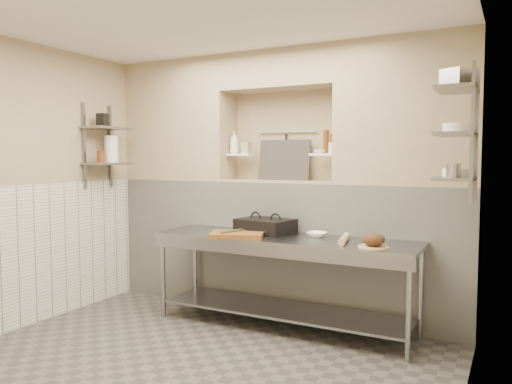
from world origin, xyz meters
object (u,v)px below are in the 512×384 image
Objects in this scene: mixing_bowl at (317,234)px; bread_loaf at (374,239)px; rolling_pin at (344,239)px; cutting_board at (237,235)px; bowl_alcove at (320,151)px; panini_press at (265,226)px; bottle_soap at (234,143)px; jug_left at (111,149)px; prep_table at (283,263)px.

bread_loaf is at bearing -27.45° from mixing_bowl.
mixing_bowl is at bearing 150.87° from rolling_pin.
rolling_pin reaches higher than cutting_board.
cutting_board is 1.23m from bowl_alcove.
panini_press is 4.86× the size of bowl_alcove.
mixing_bowl is 1.51m from bottle_soap.
cutting_board is at bearing -101.34° from panini_press.
mixing_bowl is at bearing 5.39° from jug_left.
rolling_pin is 0.34m from bread_loaf.
panini_press is 1.43× the size of rolling_pin.
bottle_soap is (-1.78, 0.71, 0.87)m from bread_loaf.
bowl_alcove is (-0.76, 0.71, 0.76)m from bread_loaf.
bread_loaf is 1.29m from bowl_alcove.
rolling_pin is (1.02, 0.18, 0.01)m from cutting_board.
panini_press is at bearing -136.39° from bowl_alcove.
cutting_board is 1.32m from bread_loaf.
rolling_pin is 2.87m from jug_left.
prep_table is 8.53× the size of jug_left.
bottle_soap is at bearing 25.49° from jug_left.
bread_loaf is at bearing -9.91° from prep_table.
cutting_board is 1.67× the size of jug_left.
bowl_alcove is at bearing 136.81° from bread_loaf.
panini_press is at bearing 169.60° from rolling_pin.
cutting_board is at bearing -154.17° from prep_table.
bottle_soap is at bearing 159.08° from rolling_pin.
bread_loaf is (1.32, 0.03, 0.05)m from cutting_board.
bowl_alcove reaches higher than panini_press.
prep_table is at bearing 25.83° from cutting_board.
jug_left is (-2.29, -0.61, 0.03)m from bowl_alcove.
panini_press is at bearing 150.99° from prep_table.
panini_press is 3.13× the size of bread_loaf.
bread_loaf is (1.18, -0.31, -0.00)m from panini_press.
rolling_pin is 3.40× the size of bowl_alcove.
jug_left is at bearing -163.10° from panini_press.
panini_press is at bearing 67.96° from cutting_board.
bottle_soap is at bearing 121.82° from cutting_board.
prep_table is 2.41m from jug_left.
mixing_bowl is (0.55, 0.02, -0.05)m from panini_press.
prep_table is 4.33× the size of panini_press.
mixing_bowl is 2.57m from jug_left.
prep_table is 6.19× the size of rolling_pin.
jug_left reaches higher than mixing_bowl.
prep_table is at bearing -18.31° from panini_press.
prep_table is 0.99m from bread_loaf.
rolling_pin is 1.38× the size of jug_left.
bowl_alcove is (1.02, 0.00, -0.11)m from bottle_soap.
bottle_soap reaches higher than cutting_board.
panini_press reaches higher than rolling_pin.
rolling_pin is at bearing -29.13° from mixing_bowl.
panini_press is (-0.26, 0.15, 0.33)m from prep_table.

